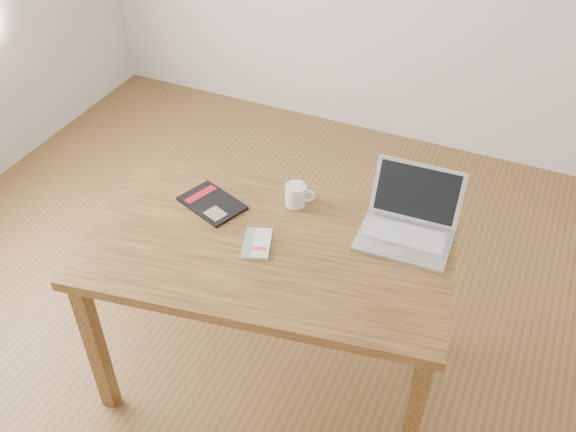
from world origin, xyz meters
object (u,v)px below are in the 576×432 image
at_px(white_guidebook, 257,243).
at_px(laptop, 409,223).
at_px(desk, 269,261).
at_px(black_guidebook, 212,203).
at_px(coffee_mug, 297,195).

bearing_deg(white_guidebook, laptop, 12.37).
distance_m(desk, white_guidebook, 0.10).
distance_m(desk, black_guidebook, 0.33).
distance_m(black_guidebook, coffee_mug, 0.33).
relative_size(laptop, coffee_mug, 2.98).
xyz_separation_m(desk, coffee_mug, (0.00, 0.25, 0.13)).
height_order(black_guidebook, laptop, laptop).
relative_size(desk, white_guidebook, 7.87).
xyz_separation_m(desk, black_guidebook, (-0.30, 0.11, 0.10)).
height_order(white_guidebook, laptop, laptop).
bearing_deg(laptop, black_guidebook, -170.94).
bearing_deg(laptop, desk, -151.72).
relative_size(desk, black_guidebook, 4.99).
distance_m(desk, coffee_mug, 0.28).
height_order(desk, coffee_mug, coffee_mug).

